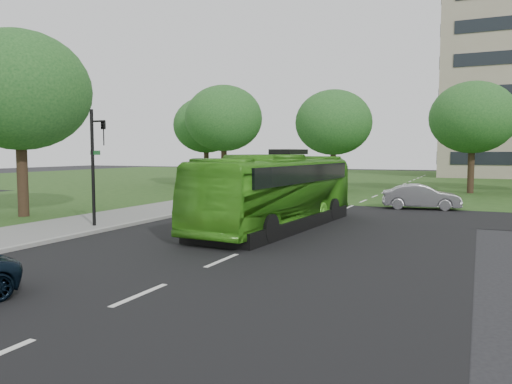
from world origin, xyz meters
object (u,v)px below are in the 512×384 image
tree_park_b (334,123)px  tree_side_near (19,91)px  tree_park_c (473,118)px  tree_park_a (224,119)px  bus (278,191)px  traffic_light (96,159)px  sedan (421,197)px  tree_park_f (206,125)px

tree_park_b → tree_side_near: (-9.64, -23.67, 0.56)m
tree_park_c → tree_side_near: tree_side_near is taller
tree_park_a → tree_side_near: 21.87m
tree_side_near → bus: 14.18m
tree_side_near → traffic_light: tree_side_near is taller
tree_park_b → sedan: tree_park_b is taller
tree_park_b → tree_park_c: 10.97m
tree_park_a → tree_park_c: tree_park_a is taller
tree_park_f → tree_side_near: 26.28m
tree_park_b → sedan: 15.49m
tree_park_a → tree_park_f: 5.84m
tree_park_f → sedan: size_ratio=2.03×
tree_park_b → tree_park_f: tree_park_f is taller
tree_park_f → sedan: (22.33, -14.18, -5.26)m
bus → sedan: bearing=67.6°
tree_park_b → traffic_light: (-3.34, -25.34, -2.80)m
tree_side_near → bus: tree_side_near is taller
bus → sedan: (4.93, 9.94, -0.88)m
sedan → traffic_light: bearing=129.1°
tree_park_a → tree_side_near: bearing=-90.0°
sedan → tree_park_b: bearing=26.1°
tree_park_b → bus: size_ratio=0.75×
tree_park_b → tree_side_near: 25.56m
tree_park_f → bus: tree_park_f is taller
sedan → traffic_light: size_ratio=0.85×
tree_park_f → sedan: 26.97m
tree_park_b → tree_park_c: size_ratio=0.97×
tree_park_f → traffic_light: tree_park_f is taller
sedan → traffic_light: traffic_light is taller
tree_park_a → tree_park_f: bearing=135.7°
tree_park_c → bus: size_ratio=0.77×
tree_park_f → tree_park_a: bearing=-44.3°
tree_park_c → traffic_light: 30.28m
tree_park_c → sedan: tree_park_c is taller
tree_park_b → sedan: bearing=-54.4°
tree_side_near → traffic_light: (6.31, -1.68, -3.36)m
tree_park_a → tree_park_b: size_ratio=1.08×
tree_park_c → traffic_light: tree_park_c is taller
tree_side_near → traffic_light: bearing=-14.9°
tree_park_a → sedan: bearing=-29.1°
tree_park_b → traffic_light: bearing=-97.5°
tree_park_a → traffic_light: (6.31, -23.55, -3.30)m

